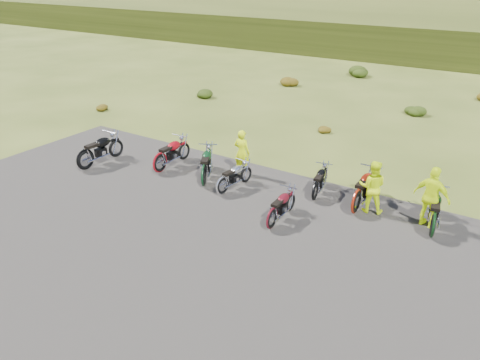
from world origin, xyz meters
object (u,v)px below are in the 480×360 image
Objects in this scene: motorcycle_0 at (87,170)px; motorcycle_3 at (223,195)px; person_middle at (242,153)px; motorcycle_7 at (430,237)px.

motorcycle_0 is 5.80m from motorcycle_3.
person_middle is (5.31, 2.95, 0.87)m from motorcycle_0.
motorcycle_3 is at bearing 86.79° from motorcycle_7.
motorcycle_3 is 1.07× the size of person_middle.
person_middle is (-0.38, 1.81, 0.87)m from motorcycle_3.
motorcycle_3 is (5.69, 1.14, 0.00)m from motorcycle_0.
person_middle reaches higher than motorcycle_3.
motorcycle_0 is at bearing 25.50° from person_middle.
person_middle is (-7.11, 0.77, 0.87)m from motorcycle_7.
motorcycle_3 is at bearing -77.25° from motorcycle_0.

